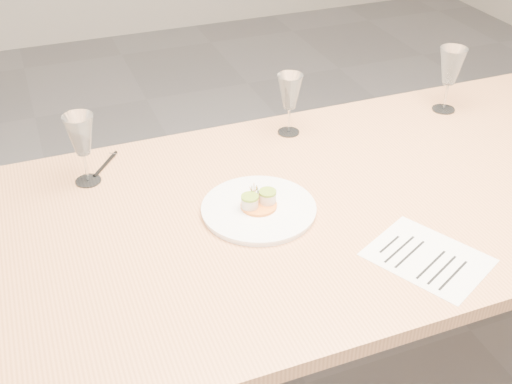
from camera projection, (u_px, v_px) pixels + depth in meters
name	position (u px, v px, depth m)	size (l,w,h in m)	color
ground	(306.00, 383.00, 2.16)	(7.00, 7.00, 0.00)	slate
dining_table	(316.00, 221.00, 1.78)	(2.40, 1.00, 0.75)	tan
dinner_plate	(259.00, 208.00, 1.69)	(0.30, 0.30, 0.08)	white
recipe_sheet	(428.00, 258.00, 1.54)	(0.31, 0.33, 0.00)	white
ballpoint_pen	(106.00, 164.00, 1.89)	(0.09, 0.12, 0.01)	black
wine_glass_0	(81.00, 136.00, 1.74)	(0.08, 0.08, 0.21)	white
wine_glass_1	(290.00, 93.00, 1.98)	(0.08, 0.08, 0.20)	white
wine_glass_2	(451.00, 67.00, 2.10)	(0.09, 0.09, 0.22)	white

